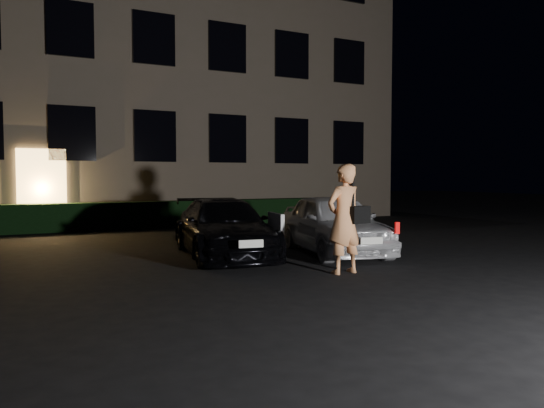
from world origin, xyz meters
name	(u,v)px	position (x,y,z in m)	size (l,w,h in m)	color
ground	(343,286)	(0.00, 0.00, 0.00)	(80.00, 80.00, 0.00)	black
building	(128,67)	(0.00, 14.99, 6.00)	(20.00, 8.11, 12.00)	#6E614F
hedge	(160,214)	(0.00, 10.50, 0.42)	(15.00, 0.70, 0.85)	black
sedan	(224,228)	(-0.48, 3.64, 0.59)	(2.30, 4.30, 1.18)	black
hatch	(334,223)	(1.80, 2.96, 0.65)	(2.30, 4.04, 1.30)	silver
man	(344,219)	(0.62, 0.88, 0.94)	(0.82, 0.53, 1.88)	#F8A062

